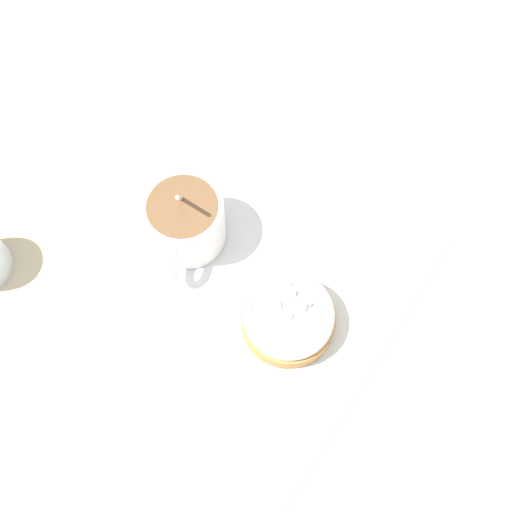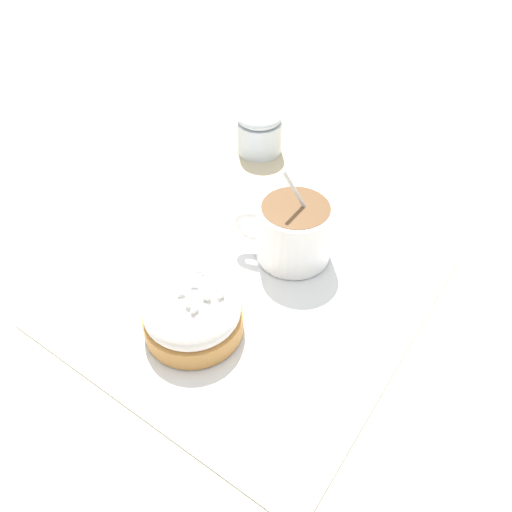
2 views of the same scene
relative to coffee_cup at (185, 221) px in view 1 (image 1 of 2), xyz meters
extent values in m
plane|color=#C6B793|center=(0.07, 0.00, -0.04)|extent=(3.00, 3.00, 0.00)
cube|color=white|center=(0.07, 0.00, -0.04)|extent=(0.34, 0.33, 0.00)
cylinder|color=white|center=(0.00, 0.00, 0.00)|extent=(0.08, 0.08, 0.07)
cylinder|color=brown|center=(0.00, 0.00, 0.02)|extent=(0.07, 0.07, 0.01)
torus|color=white|center=(0.02, -0.04, 0.00)|extent=(0.03, 0.04, 0.04)
ellipsoid|color=silver|center=(0.01, -0.01, -0.03)|extent=(0.03, 0.03, 0.01)
cylinder|color=silver|center=(-0.01, 0.01, 0.02)|extent=(0.04, 0.04, 0.10)
cylinder|color=#C18442|center=(0.14, -0.02, -0.03)|extent=(0.09, 0.09, 0.02)
ellipsoid|color=white|center=(0.14, -0.02, -0.01)|extent=(0.09, 0.09, 0.04)
cube|color=white|center=(0.15, 0.00, 0.01)|extent=(0.01, 0.00, 0.00)
cube|color=white|center=(0.13, -0.02, 0.01)|extent=(0.01, 0.01, 0.00)
cube|color=white|center=(0.15, -0.01, 0.01)|extent=(0.00, 0.01, 0.00)
cube|color=white|center=(0.14, -0.01, 0.01)|extent=(0.01, 0.01, 0.00)
cube|color=white|center=(0.15, -0.02, 0.01)|extent=(0.01, 0.01, 0.00)
cube|color=white|center=(0.11, -0.03, 0.01)|extent=(0.01, 0.01, 0.00)
cube|color=white|center=(0.13, -0.01, 0.01)|extent=(0.01, 0.01, 0.00)
cube|color=white|center=(0.11, -0.04, 0.00)|extent=(0.00, 0.01, 0.00)
cube|color=white|center=(0.15, -0.03, 0.01)|extent=(0.01, 0.01, 0.00)
cube|color=white|center=(0.13, 0.00, 0.01)|extent=(0.01, 0.00, 0.00)
camera|label=1|loc=(0.22, -0.18, 0.55)|focal=42.00mm
camera|label=2|loc=(0.35, 0.20, 0.35)|focal=35.00mm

